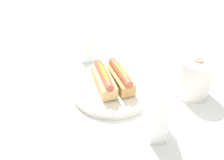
% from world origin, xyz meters
% --- Properties ---
extents(ground_plane, '(2.40, 2.40, 0.00)m').
position_xyz_m(ground_plane, '(0.00, 0.00, 0.00)').
color(ground_plane, white).
extents(serving_bowl, '(0.27, 0.27, 0.03)m').
position_xyz_m(serving_bowl, '(-0.02, -0.01, 0.02)').
color(serving_bowl, silver).
rests_on(serving_bowl, ground_plane).
extents(hotdog_front, '(0.15, 0.05, 0.06)m').
position_xyz_m(hotdog_front, '(-0.02, -0.04, 0.06)').
color(hotdog_front, '#DBB270').
rests_on(hotdog_front, serving_bowl).
extents(hotdog_back, '(0.15, 0.06, 0.06)m').
position_xyz_m(hotdog_back, '(-0.02, 0.02, 0.06)').
color(hotdog_back, tan).
rests_on(hotdog_back, serving_bowl).
extents(water_glass, '(0.07, 0.07, 0.09)m').
position_xyz_m(water_glass, '(-0.25, -0.05, 0.04)').
color(water_glass, white).
rests_on(water_glass, ground_plane).
extents(paper_towel_roll, '(0.11, 0.11, 0.13)m').
position_xyz_m(paper_towel_roll, '(0.06, 0.25, 0.07)').
color(paper_towel_roll, white).
rests_on(paper_towel_roll, ground_plane).
extents(napkin_box, '(0.12, 0.07, 0.15)m').
position_xyz_m(napkin_box, '(0.18, 0.06, 0.07)').
color(napkin_box, white).
rests_on(napkin_box, ground_plane).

